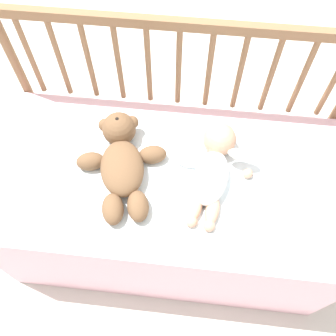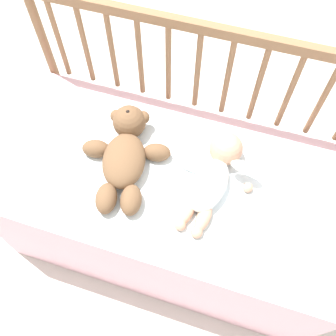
% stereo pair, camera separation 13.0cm
% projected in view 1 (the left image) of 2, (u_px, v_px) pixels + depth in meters
% --- Properties ---
extents(ground_plane, '(12.00, 12.00, 0.00)m').
position_uv_depth(ground_plane, '(168.00, 229.00, 1.83)').
color(ground_plane, silver).
extents(crib_mattress, '(1.30, 0.65, 0.55)m').
position_uv_depth(crib_mattress, '(168.00, 206.00, 1.59)').
color(crib_mattress, '#EDB7C6').
rests_on(crib_mattress, ground_plane).
extents(crib_rail, '(1.30, 0.04, 0.94)m').
position_uv_depth(crib_rail, '(178.00, 80.00, 1.42)').
color(crib_rail, brown).
rests_on(crib_rail, ground_plane).
extents(blanket, '(0.82, 0.51, 0.01)m').
position_uv_depth(blanket, '(165.00, 178.00, 1.34)').
color(blanket, white).
rests_on(blanket, crib_mattress).
extents(teddy_bear, '(0.33, 0.43, 0.13)m').
position_uv_depth(teddy_bear, '(122.00, 160.00, 1.33)').
color(teddy_bear, brown).
rests_on(teddy_bear, crib_mattress).
extents(baby, '(0.30, 0.40, 0.12)m').
position_uv_depth(baby, '(214.00, 166.00, 1.32)').
color(baby, white).
rests_on(baby, crib_mattress).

